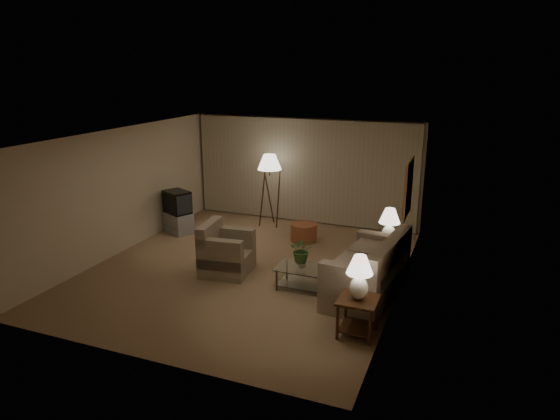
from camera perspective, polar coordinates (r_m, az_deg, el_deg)
The scene contains 16 objects.
ground at distance 10.24m, azimuth -3.66°, elevation -6.64°, with size 7.00×7.00×0.00m, color tan.
room_shell at distance 11.04m, azimuth -0.39°, elevation 4.61°, with size 6.04×7.02×2.72m.
sofa at distance 9.00m, azimuth 9.89°, elevation -7.13°, with size 2.26×1.53×0.89m.
armchair at distance 9.94m, azimuth -6.08°, elevation -4.94°, with size 1.16×1.12×0.80m.
side_table_near at distance 7.79m, azimuth 8.87°, elevation -11.19°, with size 0.59×0.59×0.60m.
side_table_far at distance 10.14m, azimuth 12.18°, elevation -4.76°, with size 0.55×0.47×0.60m.
table_lamp_near at distance 7.54m, azimuth 9.07°, elevation -7.19°, with size 0.40×0.40×0.69m.
table_lamp_far at distance 9.94m, azimuth 12.39°, elevation -1.45°, with size 0.41×0.41×0.71m.
coffee_table at distance 9.21m, azimuth 3.38°, elevation -7.46°, with size 1.22×0.67×0.41m.
tv_cabinet at distance 12.51m, azimuth -11.54°, elevation -1.41°, with size 0.86×0.73×0.50m, color #99999C.
crt_tv at distance 12.36m, azimuth -11.67°, elevation 0.90°, with size 0.78×0.69×0.55m, color black.
floor_lamp at distance 12.59m, azimuth -1.18°, elevation 2.43°, with size 0.60×0.60×1.84m.
ottoman at distance 11.71m, azimuth 2.73°, elevation -2.55°, with size 0.62×0.62×0.41m, color #AD5C3A.
vase at distance 9.17m, azimuth 2.50°, elevation -6.08°, with size 0.15×0.15×0.16m, color white.
flowers at distance 9.05m, azimuth 2.53°, elevation -4.19°, with size 0.44×0.38×0.48m, color #426A2F.
book at distance 9.00m, azimuth 4.71°, elevation -7.07°, with size 0.17×0.24×0.02m, color olive.
Camera 1 is at (4.05, -8.52, 3.99)m, focal length 32.00 mm.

